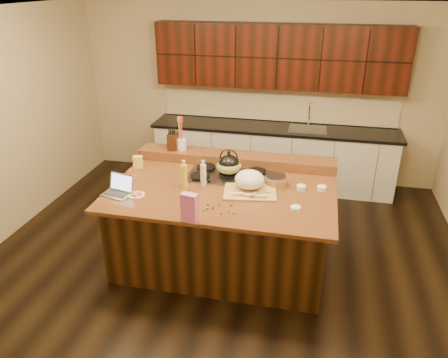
# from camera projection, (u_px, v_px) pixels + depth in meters

# --- Properties ---
(room) EXTENTS (5.52, 5.02, 2.72)m
(room) POSITION_uv_depth(u_px,v_px,m) (223.00, 150.00, 4.52)
(room) COLOR black
(room) RESTS_ON ground
(island) EXTENTS (2.40, 1.60, 0.92)m
(island) POSITION_uv_depth(u_px,v_px,m) (223.00, 224.00, 4.89)
(island) COLOR black
(island) RESTS_ON ground
(back_ledge) EXTENTS (2.40, 0.30, 0.12)m
(back_ledge) POSITION_uv_depth(u_px,v_px,m) (236.00, 159.00, 5.30)
(back_ledge) COLOR black
(back_ledge) RESTS_ON island
(cooktop) EXTENTS (0.92, 0.52, 0.05)m
(cooktop) POSITION_uv_depth(u_px,v_px,m) (229.00, 175.00, 4.96)
(cooktop) COLOR gray
(cooktop) RESTS_ON island
(back_counter) EXTENTS (3.70, 0.66, 2.40)m
(back_counter) POSITION_uv_depth(u_px,v_px,m) (275.00, 123.00, 6.59)
(back_counter) COLOR silver
(back_counter) RESTS_ON ground
(kettle) EXTENTS (0.28, 0.28, 0.21)m
(kettle) POSITION_uv_depth(u_px,v_px,m) (229.00, 164.00, 4.90)
(kettle) COLOR black
(kettle) RESTS_ON cooktop
(green_bowl) EXTENTS (0.36, 0.36, 0.16)m
(green_bowl) POSITION_uv_depth(u_px,v_px,m) (229.00, 166.00, 4.91)
(green_bowl) COLOR olive
(green_bowl) RESTS_ON cooktop
(laptop) EXTENTS (0.33, 0.29, 0.20)m
(laptop) POSITION_uv_depth(u_px,v_px,m) (119.00, 189.00, 4.55)
(laptop) COLOR #B7B7BC
(laptop) RESTS_ON island
(oil_bottle) EXTENTS (0.08, 0.08, 0.27)m
(oil_bottle) POSITION_uv_depth(u_px,v_px,m) (184.00, 177.00, 4.63)
(oil_bottle) COLOR yellow
(oil_bottle) RESTS_ON island
(vinegar_bottle) EXTENTS (0.08, 0.08, 0.25)m
(vinegar_bottle) POSITION_uv_depth(u_px,v_px,m) (203.00, 175.00, 4.69)
(vinegar_bottle) COLOR silver
(vinegar_bottle) RESTS_ON island
(wooden_tray) EXTENTS (0.60, 0.47, 0.22)m
(wooden_tray) POSITION_uv_depth(u_px,v_px,m) (250.00, 182.00, 4.59)
(wooden_tray) COLOR tan
(wooden_tray) RESTS_ON island
(ramekin_a) EXTENTS (0.13, 0.13, 0.04)m
(ramekin_a) POSITION_uv_depth(u_px,v_px,m) (295.00, 209.00, 4.23)
(ramekin_a) COLOR white
(ramekin_a) RESTS_ON island
(ramekin_b) EXTENTS (0.12, 0.12, 0.04)m
(ramekin_b) POSITION_uv_depth(u_px,v_px,m) (301.00, 187.00, 4.65)
(ramekin_b) COLOR white
(ramekin_b) RESTS_ON island
(ramekin_c) EXTENTS (0.11, 0.11, 0.04)m
(ramekin_c) POSITION_uv_depth(u_px,v_px,m) (322.00, 188.00, 4.63)
(ramekin_c) COLOR white
(ramekin_c) RESTS_ON island
(strainer_bowl) EXTENTS (0.31, 0.31, 0.09)m
(strainer_bowl) POSITION_uv_depth(u_px,v_px,m) (276.00, 181.00, 4.74)
(strainer_bowl) COLOR #996B3F
(strainer_bowl) RESTS_ON island
(kitchen_timer) EXTENTS (0.09, 0.09, 0.07)m
(kitchen_timer) POSITION_uv_depth(u_px,v_px,m) (252.00, 197.00, 4.43)
(kitchen_timer) COLOR silver
(kitchen_timer) RESTS_ON island
(pink_bag) EXTENTS (0.16, 0.11, 0.28)m
(pink_bag) POSITION_uv_depth(u_px,v_px,m) (190.00, 208.00, 4.00)
(pink_bag) COLOR pink
(pink_bag) RESTS_ON island
(candy_plate) EXTENTS (0.20, 0.20, 0.01)m
(candy_plate) POSITION_uv_depth(u_px,v_px,m) (136.00, 195.00, 4.53)
(candy_plate) COLOR white
(candy_plate) RESTS_ON island
(package_box) EXTENTS (0.12, 0.10, 0.15)m
(package_box) POSITION_uv_depth(u_px,v_px,m) (138.00, 162.00, 5.16)
(package_box) COLOR #ECDE53
(package_box) RESTS_ON island
(utensil_crock) EXTENTS (0.16, 0.16, 0.14)m
(utensil_crock) POSITION_uv_depth(u_px,v_px,m) (182.00, 144.00, 5.38)
(utensil_crock) COLOR white
(utensil_crock) RESTS_ON back_ledge
(knife_block) EXTENTS (0.12, 0.18, 0.21)m
(knife_block) POSITION_uv_depth(u_px,v_px,m) (173.00, 141.00, 5.38)
(knife_block) COLOR black
(knife_block) RESTS_ON back_ledge
(gumdrop_0) EXTENTS (0.02, 0.02, 0.02)m
(gumdrop_0) POSITION_uv_depth(u_px,v_px,m) (192.00, 206.00, 4.31)
(gumdrop_0) COLOR red
(gumdrop_0) RESTS_ON island
(gumdrop_1) EXTENTS (0.02, 0.02, 0.02)m
(gumdrop_1) POSITION_uv_depth(u_px,v_px,m) (219.00, 205.00, 4.33)
(gumdrop_1) COLOR #198C26
(gumdrop_1) RESTS_ON island
(gumdrop_2) EXTENTS (0.02, 0.02, 0.02)m
(gumdrop_2) POSITION_uv_depth(u_px,v_px,m) (188.00, 209.00, 4.25)
(gumdrop_2) COLOR red
(gumdrop_2) RESTS_ON island
(gumdrop_3) EXTENTS (0.02, 0.02, 0.02)m
(gumdrop_3) POSITION_uv_depth(u_px,v_px,m) (229.00, 212.00, 4.19)
(gumdrop_3) COLOR #198C26
(gumdrop_3) RESTS_ON island
(gumdrop_4) EXTENTS (0.02, 0.02, 0.02)m
(gumdrop_4) POSITION_uv_depth(u_px,v_px,m) (213.00, 209.00, 4.25)
(gumdrop_4) COLOR red
(gumdrop_4) RESTS_ON island
(gumdrop_5) EXTENTS (0.02, 0.02, 0.02)m
(gumdrop_5) POSITION_uv_depth(u_px,v_px,m) (213.00, 207.00, 4.29)
(gumdrop_5) COLOR #198C26
(gumdrop_5) RESTS_ON island
(gumdrop_6) EXTENTS (0.02, 0.02, 0.02)m
(gumdrop_6) POSITION_uv_depth(u_px,v_px,m) (191.00, 205.00, 4.33)
(gumdrop_6) COLOR red
(gumdrop_6) RESTS_ON island
(gumdrop_7) EXTENTS (0.02, 0.02, 0.02)m
(gumdrop_7) POSITION_uv_depth(u_px,v_px,m) (194.00, 206.00, 4.29)
(gumdrop_7) COLOR #198C26
(gumdrop_7) RESTS_ON island
(gumdrop_8) EXTENTS (0.02, 0.02, 0.02)m
(gumdrop_8) POSITION_uv_depth(u_px,v_px,m) (208.00, 205.00, 4.33)
(gumdrop_8) COLOR red
(gumdrop_8) RESTS_ON island
(gumdrop_9) EXTENTS (0.02, 0.02, 0.02)m
(gumdrop_9) POSITION_uv_depth(u_px,v_px,m) (203.00, 211.00, 4.22)
(gumdrop_9) COLOR #198C26
(gumdrop_9) RESTS_ON island
(gumdrop_10) EXTENTS (0.02, 0.02, 0.02)m
(gumdrop_10) POSITION_uv_depth(u_px,v_px,m) (221.00, 214.00, 4.16)
(gumdrop_10) COLOR red
(gumdrop_10) RESTS_ON island
(gumdrop_11) EXTENTS (0.02, 0.02, 0.02)m
(gumdrop_11) POSITION_uv_depth(u_px,v_px,m) (207.00, 209.00, 4.25)
(gumdrop_11) COLOR #198C26
(gumdrop_11) RESTS_ON island
(gumdrop_12) EXTENTS (0.02, 0.02, 0.02)m
(gumdrop_12) POSITION_uv_depth(u_px,v_px,m) (232.00, 205.00, 4.32)
(gumdrop_12) COLOR red
(gumdrop_12) RESTS_ON island
(gumdrop_13) EXTENTS (0.02, 0.02, 0.02)m
(gumdrop_13) POSITION_uv_depth(u_px,v_px,m) (234.00, 213.00, 4.17)
(gumdrop_13) COLOR #198C26
(gumdrop_13) RESTS_ON island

